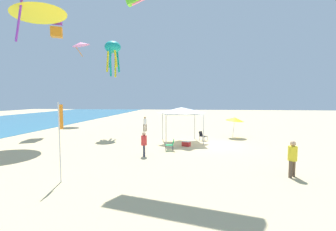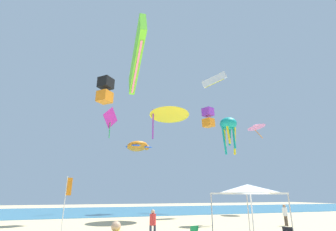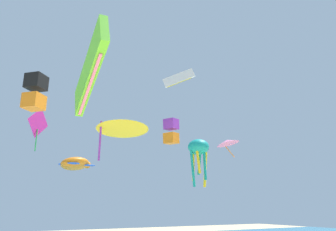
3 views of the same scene
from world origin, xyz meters
TOP-DOWN VIEW (x-y plane):
  - ground at (0.00, 0.00)m, footprint 120.00×120.00m
  - canopy_tent at (1.01, 2.64)m, footprint 3.78×3.70m
  - beach_umbrella at (3.87, -2.29)m, footprint 1.73×1.73m
  - folding_chair_left_of_tent at (1.90, 0.83)m, footprint 0.77×0.80m
  - folding_chair_near_cooler at (-2.35, 3.23)m, footprint 0.62×0.70m
  - cooler_box at (-0.71, 2.18)m, footprint 0.64×0.74m
  - banner_flag at (-9.15, 7.48)m, footprint 0.36×0.06m
  - person_far_stroller at (7.76, 7.29)m, footprint 0.39×0.42m
  - person_by_tent at (-4.16, 4.80)m, footprint 0.41×0.37m
  - person_watching_sky at (-7.33, -3.05)m, footprint 0.41×0.41m
  - kite_delta_yellow at (0.33, 14.90)m, footprint 5.53×5.57m
  - kite_octopus_teal at (4.77, 9.97)m, footprint 1.64×1.64m
  - kite_delta_pink at (14.99, 18.61)m, footprint 3.75×3.75m
  - kite_box_purple at (6.45, 17.11)m, footprint 1.66×1.63m

SIDE VIEW (x-z plane):
  - ground at x=0.00m, z-range -0.10..0.00m
  - cooler_box at x=-0.71m, z-range 0.00..0.40m
  - folding_chair_left_of_tent at x=1.90m, z-range 0.06..0.88m
  - folding_chair_near_cooler at x=-2.35m, z-range 0.06..0.88m
  - person_by_tent at x=-4.16m, z-range 0.14..1.71m
  - person_far_stroller at x=7.76m, z-range 0.14..1.78m
  - person_watching_sky at x=-7.33m, z-range 0.15..1.89m
  - beach_umbrella at x=3.87m, z-range 0.75..2.80m
  - banner_flag at x=-9.15m, z-range 0.36..3.93m
  - canopy_tent at x=1.01m, z-range 1.20..4.20m
  - kite_octopus_teal at x=4.77m, z-range 7.02..10.67m
  - kite_delta_yellow at x=0.33m, z-range 9.47..13.25m
  - kite_box_purple at x=6.45m, z-range 10.65..13.25m
  - kite_delta_pink at x=14.99m, z-range 10.84..13.07m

